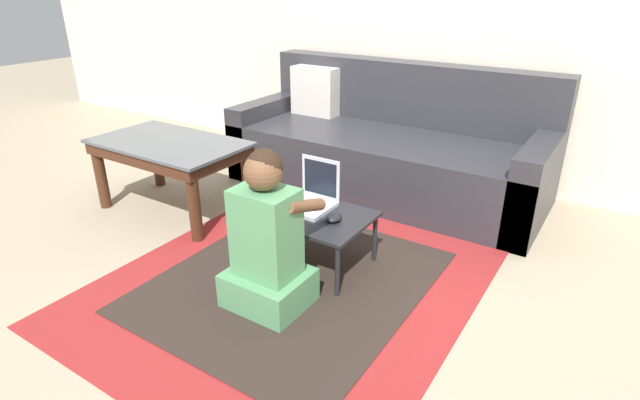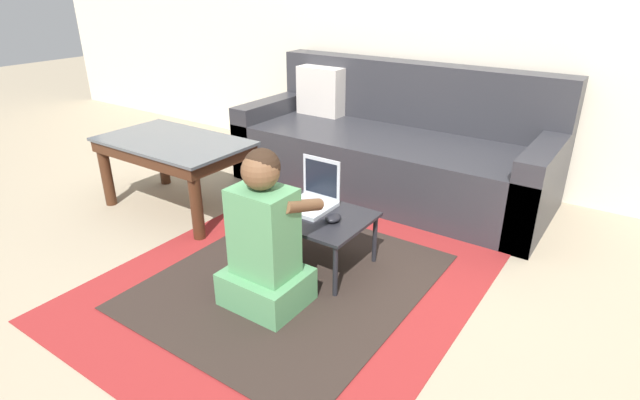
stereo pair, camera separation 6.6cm
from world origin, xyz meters
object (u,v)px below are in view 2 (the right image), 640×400
at_px(coffee_table, 174,151).
at_px(laptop, 312,199).
at_px(laptop_desk, 314,219).
at_px(person_seated, 265,243).
at_px(computer_mouse, 333,218).
at_px(couch, 392,149).

xyz_separation_m(coffee_table, laptop, (1.07, -0.01, -0.05)).
relative_size(laptop_desk, person_seated, 0.74).
bearing_deg(person_seated, computer_mouse, 74.97).
bearing_deg(person_seated, coffee_table, 157.24).
distance_m(computer_mouse, person_seated, 0.40).
bearing_deg(laptop_desk, couch, 97.77).
height_order(coffee_table, computer_mouse, coffee_table).
distance_m(laptop_desk, computer_mouse, 0.13).
xyz_separation_m(laptop, person_seated, (0.08, -0.47, -0.02)).
xyz_separation_m(couch, computer_mouse, (0.28, -1.18, 0.02)).
xyz_separation_m(couch, laptop, (0.10, -1.10, 0.04)).
height_order(coffee_table, laptop_desk, coffee_table).
distance_m(couch, person_seated, 1.58).
distance_m(coffee_table, laptop_desk, 1.14).
bearing_deg(laptop, couch, 95.04).
distance_m(coffee_table, computer_mouse, 1.26).
bearing_deg(couch, laptop, -84.96).
relative_size(laptop_desk, laptop, 2.27).
relative_size(couch, coffee_table, 2.25).
bearing_deg(coffee_table, person_seated, -22.76).
height_order(couch, person_seated, couch).
height_order(couch, laptop, couch).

